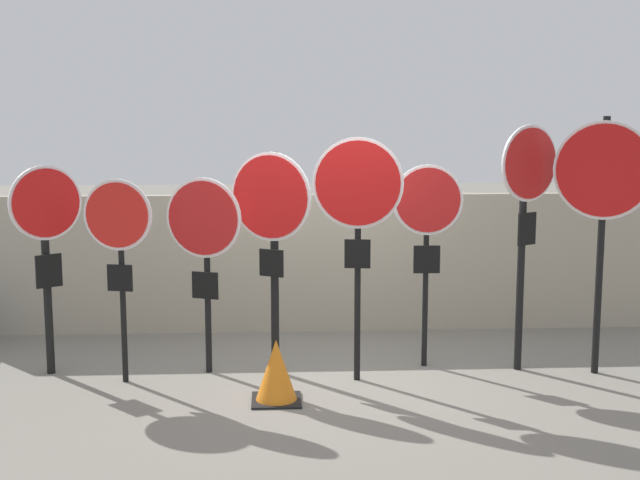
{
  "coord_description": "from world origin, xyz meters",
  "views": [
    {
      "loc": [
        -0.45,
        -8.45,
        2.69
      ],
      "look_at": [
        0.01,
        0.0,
        1.35
      ],
      "focal_mm": 50.0,
      "sensor_mm": 36.0,
      "label": 1
    }
  ],
  "objects_px": {
    "stop_sign_6": "(527,196)",
    "stop_sign_1": "(119,234)",
    "stop_sign_2": "(204,234)",
    "stop_sign_7": "(603,188)",
    "stop_sign_4": "(358,202)",
    "traffic_cone_0": "(276,371)",
    "stop_sign_3": "(272,219)",
    "stop_sign_5": "(427,219)",
    "stop_sign_0": "(46,232)"
  },
  "relations": [
    {
      "from": "stop_sign_1",
      "to": "stop_sign_4",
      "type": "distance_m",
      "value": 2.25
    },
    {
      "from": "stop_sign_3",
      "to": "stop_sign_2",
      "type": "bearing_deg",
      "value": -154.94
    },
    {
      "from": "stop_sign_5",
      "to": "stop_sign_6",
      "type": "bearing_deg",
      "value": -9.08
    },
    {
      "from": "stop_sign_4",
      "to": "stop_sign_7",
      "type": "bearing_deg",
      "value": 10.19
    },
    {
      "from": "stop_sign_0",
      "to": "stop_sign_2",
      "type": "bearing_deg",
      "value": -36.88
    },
    {
      "from": "stop_sign_0",
      "to": "traffic_cone_0",
      "type": "xyz_separation_m",
      "value": [
        2.2,
        -0.92,
        -1.15
      ]
    },
    {
      "from": "stop_sign_1",
      "to": "stop_sign_2",
      "type": "distance_m",
      "value": 0.82
    },
    {
      "from": "stop_sign_7",
      "to": "traffic_cone_0",
      "type": "relative_size",
      "value": 4.44
    },
    {
      "from": "stop_sign_2",
      "to": "stop_sign_5",
      "type": "distance_m",
      "value": 2.2
    },
    {
      "from": "stop_sign_6",
      "to": "traffic_cone_0",
      "type": "bearing_deg",
      "value": 166.64
    },
    {
      "from": "stop_sign_6",
      "to": "stop_sign_7",
      "type": "xyz_separation_m",
      "value": [
        0.69,
        -0.17,
        0.09
      ]
    },
    {
      "from": "stop_sign_7",
      "to": "traffic_cone_0",
      "type": "xyz_separation_m",
      "value": [
        -3.14,
        -0.63,
        -1.56
      ]
    },
    {
      "from": "stop_sign_5",
      "to": "traffic_cone_0",
      "type": "relative_size",
      "value": 3.61
    },
    {
      "from": "stop_sign_3",
      "to": "traffic_cone_0",
      "type": "relative_size",
      "value": 3.85
    },
    {
      "from": "stop_sign_4",
      "to": "traffic_cone_0",
      "type": "height_order",
      "value": "stop_sign_4"
    },
    {
      "from": "stop_sign_2",
      "to": "stop_sign_7",
      "type": "bearing_deg",
      "value": 17.01
    },
    {
      "from": "stop_sign_6",
      "to": "stop_sign_7",
      "type": "distance_m",
      "value": 0.71
    },
    {
      "from": "stop_sign_1",
      "to": "stop_sign_4",
      "type": "bearing_deg",
      "value": 11.93
    },
    {
      "from": "stop_sign_6",
      "to": "stop_sign_7",
      "type": "height_order",
      "value": "stop_sign_7"
    },
    {
      "from": "stop_sign_3",
      "to": "stop_sign_5",
      "type": "xyz_separation_m",
      "value": [
        1.54,
        0.15,
        -0.03
      ]
    },
    {
      "from": "stop_sign_0",
      "to": "stop_sign_7",
      "type": "bearing_deg",
      "value": -37.9
    },
    {
      "from": "stop_sign_4",
      "to": "stop_sign_5",
      "type": "height_order",
      "value": "stop_sign_4"
    },
    {
      "from": "stop_sign_0",
      "to": "stop_sign_3",
      "type": "height_order",
      "value": "stop_sign_3"
    },
    {
      "from": "stop_sign_0",
      "to": "traffic_cone_0",
      "type": "bearing_deg",
      "value": -57.44
    },
    {
      "from": "stop_sign_0",
      "to": "stop_sign_6",
      "type": "height_order",
      "value": "stop_sign_6"
    },
    {
      "from": "stop_sign_1",
      "to": "stop_sign_2",
      "type": "xyz_separation_m",
      "value": [
        0.78,
        0.26,
        -0.04
      ]
    },
    {
      "from": "traffic_cone_0",
      "to": "stop_sign_1",
      "type": "bearing_deg",
      "value": 157.63
    },
    {
      "from": "stop_sign_0",
      "to": "stop_sign_3",
      "type": "relative_size",
      "value": 0.94
    },
    {
      "from": "stop_sign_2",
      "to": "stop_sign_3",
      "type": "relative_size",
      "value": 0.89
    },
    {
      "from": "stop_sign_2",
      "to": "stop_sign_7",
      "type": "xyz_separation_m",
      "value": [
        3.83,
        -0.23,
        0.44
      ]
    },
    {
      "from": "stop_sign_4",
      "to": "stop_sign_5",
      "type": "distance_m",
      "value": 0.88
    },
    {
      "from": "stop_sign_6",
      "to": "stop_sign_1",
      "type": "bearing_deg",
      "value": 151.52
    },
    {
      "from": "stop_sign_3",
      "to": "stop_sign_4",
      "type": "bearing_deg",
      "value": 9.32
    },
    {
      "from": "stop_sign_0",
      "to": "stop_sign_5",
      "type": "height_order",
      "value": "stop_sign_0"
    },
    {
      "from": "stop_sign_2",
      "to": "traffic_cone_0",
      "type": "relative_size",
      "value": 3.42
    },
    {
      "from": "stop_sign_1",
      "to": "traffic_cone_0",
      "type": "height_order",
      "value": "stop_sign_1"
    },
    {
      "from": "stop_sign_1",
      "to": "traffic_cone_0",
      "type": "bearing_deg",
      "value": -8.81
    },
    {
      "from": "stop_sign_2",
      "to": "stop_sign_6",
      "type": "xyz_separation_m",
      "value": [
        3.14,
        -0.06,
        0.35
      ]
    },
    {
      "from": "stop_sign_3",
      "to": "stop_sign_7",
      "type": "bearing_deg",
      "value": 25.32
    },
    {
      "from": "stop_sign_5",
      "to": "stop_sign_6",
      "type": "relative_size",
      "value": 0.84
    },
    {
      "from": "stop_sign_3",
      "to": "traffic_cone_0",
      "type": "height_order",
      "value": "stop_sign_3"
    },
    {
      "from": "stop_sign_4",
      "to": "stop_sign_7",
      "type": "relative_size",
      "value": 0.93
    },
    {
      "from": "stop_sign_0",
      "to": "stop_sign_2",
      "type": "height_order",
      "value": "stop_sign_0"
    },
    {
      "from": "stop_sign_6",
      "to": "stop_sign_7",
      "type": "bearing_deg",
      "value": -44.89
    },
    {
      "from": "stop_sign_5",
      "to": "stop_sign_4",
      "type": "bearing_deg",
      "value": -148.63
    },
    {
      "from": "stop_sign_1",
      "to": "stop_sign_0",
      "type": "bearing_deg",
      "value": 170.54
    },
    {
      "from": "stop_sign_3",
      "to": "stop_sign_6",
      "type": "distance_m",
      "value": 2.49
    },
    {
      "from": "stop_sign_0",
      "to": "stop_sign_5",
      "type": "bearing_deg",
      "value": -34.08
    },
    {
      "from": "stop_sign_3",
      "to": "stop_sign_5",
      "type": "bearing_deg",
      "value": 34.12
    },
    {
      "from": "stop_sign_2",
      "to": "stop_sign_6",
      "type": "bearing_deg",
      "value": 19.27
    }
  ]
}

